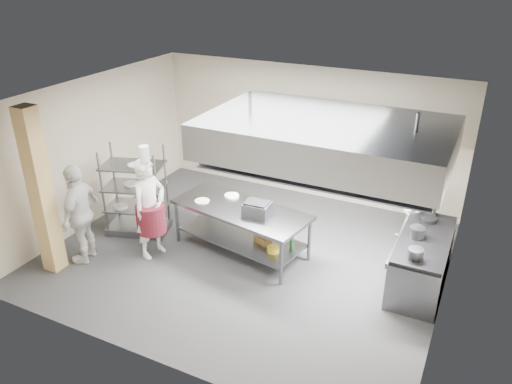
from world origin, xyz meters
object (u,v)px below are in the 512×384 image
at_px(chef_line, 408,203).
at_px(stockpot, 417,232).
at_px(pass_rack, 135,191).
at_px(cooking_range, 421,262).
at_px(chef_head, 150,209).
at_px(chef_plating, 80,213).
at_px(island, 241,229).
at_px(griddle, 257,209).

xyz_separation_m(chef_line, stockpot, (0.34, -1.01, 0.00)).
bearing_deg(pass_rack, cooking_range, -10.86).
bearing_deg(chef_head, chef_plating, 134.69).
relative_size(pass_rack, chef_line, 0.90).
xyz_separation_m(pass_rack, cooking_range, (5.46, 0.66, -0.47)).
distance_m(cooking_range, chef_plating, 6.02).
bearing_deg(stockpot, cooking_range, 14.37).
bearing_deg(cooking_range, chef_plating, -161.37).
xyz_separation_m(chef_head, stockpot, (4.52, 1.20, 0.04)).
xyz_separation_m(island, pass_rack, (-2.23, -0.24, 0.44)).
height_order(chef_head, griddle, chef_head).
height_order(griddle, stockpot, griddle).
distance_m(chef_head, chef_line, 4.73).
height_order(island, chef_plating, chef_plating).
bearing_deg(chef_plating, chef_line, 103.86).
distance_m(griddle, stockpot, 2.75).
bearing_deg(chef_line, chef_plating, -76.32).
height_order(cooking_range, chef_plating, chef_plating).
xyz_separation_m(pass_rack, chef_plating, (-0.22, -1.26, 0.05)).
height_order(chef_line, stockpot, chef_line).
bearing_deg(chef_plating, pass_rack, 154.79).
bearing_deg(chef_line, chef_head, -77.46).
distance_m(chef_head, stockpot, 4.68).
xyz_separation_m(pass_rack, chef_line, (4.98, 1.63, 0.10)).
relative_size(chef_plating, griddle, 4.05).
height_order(island, pass_rack, pass_rack).
bearing_deg(pass_rack, island, -11.55).
bearing_deg(stockpot, griddle, -170.06).
xyz_separation_m(pass_rack, chef_head, (0.80, -0.58, 0.06)).
height_order(island, chef_line, chef_line).
xyz_separation_m(griddle, stockpot, (2.71, 0.47, -0.03)).
bearing_deg(pass_rack, griddle, -14.52).
relative_size(island, chef_plating, 1.38).
bearing_deg(griddle, stockpot, 7.80).
height_order(chef_head, chef_line, chef_line).
bearing_deg(stockpot, chef_head, -165.09).
xyz_separation_m(cooking_range, chef_plating, (-5.68, -1.91, 0.52)).
relative_size(cooking_range, stockpot, 7.76).
bearing_deg(chef_plating, stockpot, 93.51).
distance_m(island, stockpot, 3.16).
bearing_deg(chef_line, pass_rack, -87.25).
bearing_deg(chef_line, stockpot, 3.26).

